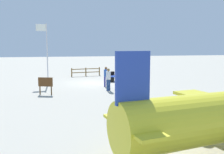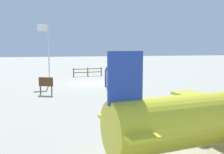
{
  "view_description": "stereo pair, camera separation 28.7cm",
  "coord_description": "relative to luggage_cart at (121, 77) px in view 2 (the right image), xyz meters",
  "views": [
    {
      "loc": [
        3.87,
        21.67,
        3.19
      ],
      "look_at": [
        -0.16,
        6.0,
        1.24
      ],
      "focal_mm": 40.39,
      "sensor_mm": 36.0,
      "label": 1
    },
    {
      "loc": [
        3.59,
        21.74,
        3.19
      ],
      "look_at": [
        -0.16,
        6.0,
        1.24
      ],
      "focal_mm": 40.39,
      "sensor_mm": 36.0,
      "label": 2
    }
  ],
  "objects": [
    {
      "name": "signboard",
      "position": [
        6.54,
        4.89,
        0.35
      ],
      "size": [
        0.94,
        0.41,
        1.16
      ],
      "color": "#4C3319",
      "rests_on": "ground"
    },
    {
      "name": "worker_lead",
      "position": [
        1.87,
        2.61,
        0.52
      ],
      "size": [
        0.39,
        0.39,
        1.6
      ],
      "color": "navy",
      "rests_on": "ground"
    },
    {
      "name": "ground_plane",
      "position": [
        2.5,
        0.4,
        -0.41
      ],
      "size": [
        120.0,
        120.0,
        0.0
      ],
      "primitive_type": "plane",
      "color": "#ABA698"
    },
    {
      "name": "suitcase_navy",
      "position": [
        -0.78,
        -0.53,
        0.31
      ],
      "size": [
        0.59,
        0.38,
        0.36
      ],
      "color": "navy",
      "rests_on": "luggage_cart"
    },
    {
      "name": "wooden_fence",
      "position": [
        2.34,
        -5.06,
        0.12
      ],
      "size": [
        3.23,
        0.58,
        0.92
      ],
      "color": "brown",
      "rests_on": "ground"
    },
    {
      "name": "luggage_cart",
      "position": [
        0.0,
        0.0,
        0.0
      ],
      "size": [
        2.21,
        1.63,
        0.54
      ],
      "color": "blue",
      "rests_on": "ground"
    },
    {
      "name": "worker_trailing",
      "position": [
        2.13,
        4.49,
        0.54
      ],
      "size": [
        0.46,
        0.46,
        1.63
      ],
      "color": "navy",
      "rests_on": "ground"
    },
    {
      "name": "flagpole",
      "position": [
        6.46,
        -0.46,
        2.66
      ],
      "size": [
        0.93,
        0.1,
        5.19
      ],
      "color": "silver",
      "rests_on": "ground"
    },
    {
      "name": "suitcase_dark",
      "position": [
        -0.77,
        -0.56,
        0.26
      ],
      "size": [
        0.68,
        0.45,
        0.25
      ],
      "color": "#93859D",
      "rests_on": "luggage_cart"
    },
    {
      "name": "suitcase_tan",
      "position": [
        0.63,
        -0.55,
        0.31
      ],
      "size": [
        0.54,
        0.35,
        0.35
      ],
      "color": "black",
      "rests_on": "luggage_cart"
    }
  ]
}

